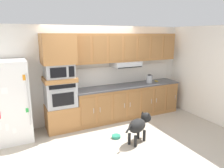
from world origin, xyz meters
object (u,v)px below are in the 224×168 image
object	(u,v)px
screwdriver	(157,81)
dog	(139,124)
microwave	(59,71)
electric_kettle	(149,79)
refrigerator	(11,101)
built_in_oven	(60,94)
dog_food_bowl	(116,136)

from	to	relation	value
screwdriver	dog	xyz separation A→B (m)	(-1.47, -1.36, -0.54)
screwdriver	dog	world-z (taller)	screwdriver
microwave	electric_kettle	distance (m)	2.57
refrigerator	built_in_oven	size ratio (longest dim) A/B	2.51
electric_kettle	dog_food_bowl	bearing A→B (deg)	-148.40
microwave	refrigerator	bearing A→B (deg)	-176.39
refrigerator	electric_kettle	distance (m)	3.62
built_in_oven	electric_kettle	distance (m)	2.54
refrigerator	screwdriver	distance (m)	3.91
microwave	screwdriver	xyz separation A→B (m)	(2.84, 0.01, -0.53)
screwdriver	dog_food_bowl	bearing A→B (deg)	-151.45
dog_food_bowl	microwave	bearing A→B (deg)	134.51
refrigerator	dog	size ratio (longest dim) A/B	2.03
screwdriver	electric_kettle	world-z (taller)	electric_kettle
built_in_oven	dog	xyz separation A→B (m)	(1.36, -1.35, -0.51)
refrigerator	screwdriver	world-z (taller)	refrigerator
electric_kettle	dog	bearing A→B (deg)	-131.93
microwave	dog	size ratio (longest dim) A/B	0.74
refrigerator	dog_food_bowl	world-z (taller)	refrigerator
refrigerator	microwave	size ratio (longest dim) A/B	2.73
refrigerator	dog_food_bowl	bearing A→B (deg)	-24.42
dog	dog_food_bowl	size ratio (longest dim) A/B	4.33
refrigerator	dog	world-z (taller)	refrigerator
built_in_oven	screwdriver	bearing A→B (deg)	0.11
microwave	dog_food_bowl	bearing A→B (deg)	-45.49
dog	dog_food_bowl	bearing A→B (deg)	114.16
microwave	screwdriver	distance (m)	2.89
built_in_oven	electric_kettle	world-z (taller)	built_in_oven
built_in_oven	dog	world-z (taller)	built_in_oven
electric_kettle	dog_food_bowl	world-z (taller)	electric_kettle
dog	refrigerator	bearing A→B (deg)	129.21
dog_food_bowl	refrigerator	bearing A→B (deg)	155.58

